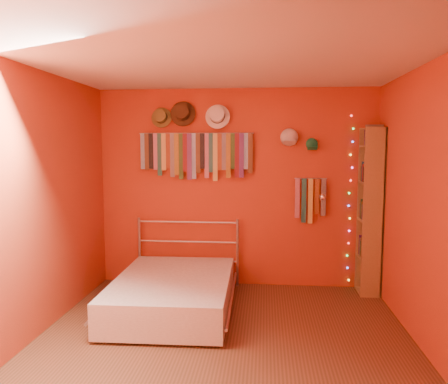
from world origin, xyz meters
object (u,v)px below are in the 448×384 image
(reading_lamp, at_px, (322,197))
(bed, at_px, (173,293))
(tie_rack, at_px, (196,153))
(bookshelf, at_px, (373,210))

(reading_lamp, distance_m, bed, 2.07)
(tie_rack, distance_m, bed, 1.77)
(tie_rack, relative_size, bookshelf, 0.72)
(reading_lamp, bearing_deg, bed, -155.18)
(reading_lamp, xyz_separation_m, bookshelf, (0.61, 0.02, -0.16))
(tie_rack, height_order, bed, tie_rack)
(tie_rack, xyz_separation_m, bookshelf, (2.16, -0.15, -0.68))
(reading_lamp, bearing_deg, bookshelf, 1.97)
(tie_rack, bearing_deg, bookshelf, -4.11)
(tie_rack, distance_m, bookshelf, 2.27)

